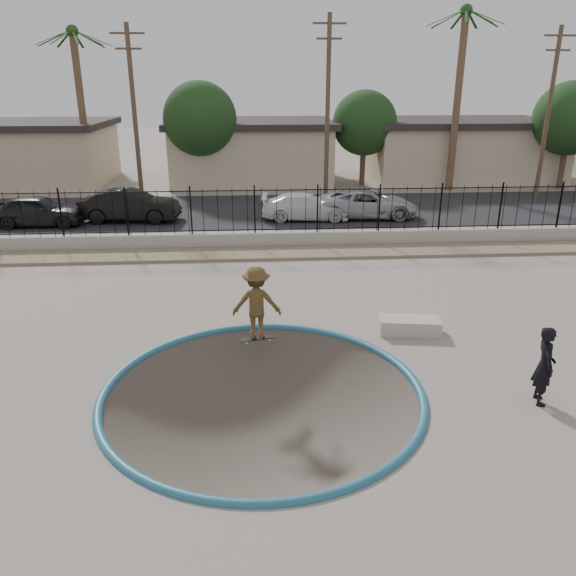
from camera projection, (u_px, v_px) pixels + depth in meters
The scene contains 26 objects.
ground at pixel (255, 260), 24.68m from camera, with size 120.00×120.00×2.20m, color gray.
bowl_pit at pixel (263, 393), 12.14m from camera, with size 6.84×6.84×1.80m, color #453B35, non-canonical shape.
coping_ring at pixel (263, 393), 12.14m from camera, with size 7.04×7.04×0.20m, color #26627B.
rock_strip at pixel (256, 254), 21.66m from camera, with size 42.00×1.60×0.11m, color #998664.
retaining_wall at pixel (255, 240), 22.60m from camera, with size 42.00×0.45×0.60m, color gray.
fence at pixel (255, 211), 22.18m from camera, with size 40.00×0.04×1.80m.
street at pixel (254, 210), 28.96m from camera, with size 90.00×8.00×0.04m, color black.
house_west at pixel (19, 152), 36.20m from camera, with size 11.60×8.60×3.90m.
house_center at pixel (251, 150), 37.16m from camera, with size 10.60×8.60×3.90m.
house_east at pixel (458, 148), 38.06m from camera, with size 12.60×8.60×3.90m.
palm_mid at pixel (77, 74), 32.54m from camera, with size 2.30×2.30×9.30m.
palm_right at pixel (461, 61), 31.86m from camera, with size 2.30×2.30×10.30m.
utility_pole_left at pixel (134, 114), 28.81m from camera, with size 1.70×0.24×9.00m.
utility_pole_mid at pixel (328, 108), 29.37m from camera, with size 1.70×0.24×9.50m.
utility_pole_right at pixel (548, 112), 30.22m from camera, with size 1.70×0.24×9.00m.
street_tree_left at pixel (200, 119), 32.93m from camera, with size 4.32×4.32×6.36m.
street_tree_mid at pixel (364, 123), 34.62m from camera, with size 3.96×3.96×5.83m.
street_tree_right at pixel (570, 118), 33.40m from camera, with size 4.32×4.32×6.36m.
skater at pixel (257, 306), 14.23m from camera, with size 1.24×0.71×1.92m, color brown.
skateboard at pixel (257, 338), 14.54m from camera, with size 0.94×0.42×0.08m.
videographer at pixel (545, 366), 11.51m from camera, with size 0.62×0.41×1.71m, color black.
concrete_ledge at pixel (409, 325), 14.98m from camera, with size 1.60×0.70×0.40m, color #B0AA9C.
car_a at pixel (38, 210), 25.64m from camera, with size 1.67×4.16×1.42m, color black.
car_b at pixel (130, 205), 26.45m from camera, with size 1.59×4.57×1.51m, color black.
car_c at pixel (306, 207), 26.85m from camera, with size 1.73×4.26×1.24m, color white.
car_d at pixel (367, 204), 27.20m from camera, with size 2.24×4.85×1.35m, color #A1A5A9.
Camera 1 is at (-0.18, -11.60, 6.36)m, focal length 35.00 mm.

